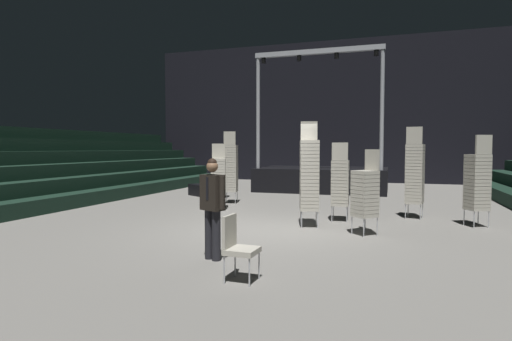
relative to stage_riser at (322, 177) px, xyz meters
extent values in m
cube|color=slate|center=(0.00, -9.53, -0.67)|extent=(22.00, 30.00, 0.10)
cube|color=black|center=(0.00, 5.47, 3.38)|extent=(22.00, 0.30, 8.00)
cube|color=black|center=(-6.88, -8.53, -0.39)|extent=(0.75, 24.00, 0.45)
cube|color=black|center=(-7.62, -8.53, 0.06)|extent=(0.75, 24.00, 0.45)
cube|color=black|center=(-8.38, -8.53, 0.51)|extent=(0.75, 24.00, 0.45)
cube|color=black|center=(0.00, 0.04, -0.10)|extent=(5.63, 3.40, 1.03)
cylinder|color=#9EA0A8|center=(-2.57, -1.41, 2.83)|extent=(0.16, 0.16, 4.84)
cylinder|color=#9EA0A8|center=(2.57, -1.41, 2.83)|extent=(0.16, 0.16, 4.84)
cube|color=#9EA0A8|center=(0.00, -1.41, 5.25)|extent=(5.33, 0.20, 0.20)
cylinder|color=black|center=(-2.32, -1.41, 5.03)|extent=(0.18, 0.18, 0.22)
cylinder|color=black|center=(-0.77, -1.41, 5.03)|extent=(0.18, 0.18, 0.22)
cylinder|color=black|center=(0.77, -1.41, 5.03)|extent=(0.18, 0.18, 0.22)
cylinder|color=black|center=(2.32, -1.41, 5.03)|extent=(0.18, 0.18, 0.22)
cylinder|color=black|center=(0.14, -12.22, -0.19)|extent=(0.15, 0.15, 0.85)
cylinder|color=black|center=(-0.03, -12.15, -0.19)|extent=(0.15, 0.15, 0.85)
cube|color=silver|center=(0.03, -12.24, 0.54)|extent=(0.21, 0.16, 0.60)
cube|color=black|center=(0.05, -12.18, 0.54)|extent=(0.46, 0.37, 0.60)
cube|color=black|center=(0.01, -12.29, 0.61)|extent=(0.06, 0.03, 0.39)
cylinder|color=black|center=(0.27, -12.28, 0.55)|extent=(0.13, 0.13, 0.56)
cylinder|color=black|center=(-0.16, -12.09, 0.55)|extent=(0.13, 0.13, 0.56)
sphere|color=#936B4C|center=(0.05, -12.18, 0.98)|extent=(0.20, 0.20, 0.20)
sphere|color=black|center=(0.05, -12.18, 1.04)|extent=(0.16, 0.16, 0.16)
cylinder|color=#B2B5BA|center=(3.41, -6.37, -0.42)|extent=(0.02, 0.02, 0.40)
cylinder|color=#B2B5BA|center=(3.78, -6.45, -0.42)|extent=(0.02, 0.02, 0.40)
cylinder|color=#B2B5BA|center=(3.33, -6.74, -0.42)|extent=(0.02, 0.02, 0.40)
cylinder|color=#B2B5BA|center=(3.70, -6.82, -0.42)|extent=(0.02, 0.02, 0.40)
cube|color=#B7B2A3|center=(3.55, -6.59, -0.17)|extent=(0.52, 0.52, 0.08)
cube|color=#B7B2A3|center=(3.55, -6.59, -0.09)|extent=(0.52, 0.52, 0.08)
cube|color=#B7B2A3|center=(3.55, -6.59, 0.00)|extent=(0.52, 0.52, 0.08)
cube|color=#B7B2A3|center=(3.55, -6.59, 0.08)|extent=(0.52, 0.52, 0.08)
cube|color=#B7B2A3|center=(3.55, -6.59, 0.17)|extent=(0.52, 0.52, 0.08)
cube|color=#B7B2A3|center=(3.55, -6.59, 0.25)|extent=(0.52, 0.52, 0.08)
cube|color=#B7B2A3|center=(3.55, -6.59, 0.34)|extent=(0.52, 0.52, 0.08)
cube|color=#B7B2A3|center=(3.55, -6.59, 0.42)|extent=(0.52, 0.52, 0.08)
cube|color=#B7B2A3|center=(3.55, -6.59, 0.51)|extent=(0.52, 0.52, 0.08)
cube|color=#B7B2A3|center=(3.55, -6.59, 0.59)|extent=(0.52, 0.52, 0.08)
cube|color=#B7B2A3|center=(3.55, -6.59, 0.68)|extent=(0.52, 0.52, 0.08)
cube|color=#B7B2A3|center=(3.55, -6.59, 0.76)|extent=(0.52, 0.52, 0.08)
cube|color=#B7B2A3|center=(3.55, -6.59, 0.85)|extent=(0.52, 0.52, 0.08)
cube|color=#B7B2A3|center=(3.55, -6.59, 0.93)|extent=(0.52, 0.52, 0.08)
cube|color=#B7B2A3|center=(3.55, -6.59, 1.02)|extent=(0.52, 0.52, 0.08)
cube|color=#B7B2A3|center=(3.55, -6.59, 1.10)|extent=(0.52, 0.52, 0.08)
cube|color=#B7B2A3|center=(3.55, -6.59, 1.19)|extent=(0.52, 0.52, 0.08)
cube|color=#B7B2A3|center=(3.55, -6.59, 1.27)|extent=(0.52, 0.52, 0.08)
cube|color=#B7B2A3|center=(3.55, -6.59, 1.36)|extent=(0.52, 0.52, 0.08)
cube|color=#B7B2A3|center=(3.51, -6.78, 1.63)|extent=(0.41, 0.14, 0.46)
cylinder|color=#B2B5BA|center=(2.40, -9.55, -0.42)|extent=(0.02, 0.02, 0.40)
cylinder|color=#B2B5BA|center=(2.13, -9.29, -0.42)|extent=(0.02, 0.02, 0.40)
cylinder|color=#B2B5BA|center=(2.67, -9.28, -0.42)|extent=(0.02, 0.02, 0.40)
cylinder|color=#B2B5BA|center=(2.40, -9.02, -0.42)|extent=(0.02, 0.02, 0.40)
cube|color=#B7B2A3|center=(2.40, -9.28, -0.17)|extent=(0.62, 0.62, 0.08)
cube|color=#B7B2A3|center=(2.40, -9.28, -0.09)|extent=(0.62, 0.62, 0.08)
cube|color=#B7B2A3|center=(2.40, -9.28, 0.00)|extent=(0.62, 0.62, 0.08)
cube|color=#B7B2A3|center=(2.40, -9.28, 0.08)|extent=(0.62, 0.62, 0.08)
cube|color=#B7B2A3|center=(2.40, -9.28, 0.17)|extent=(0.62, 0.62, 0.08)
cube|color=#B7B2A3|center=(2.40, -9.28, 0.25)|extent=(0.62, 0.62, 0.08)
cube|color=#B7B2A3|center=(2.40, -9.28, 0.34)|extent=(0.62, 0.62, 0.08)
cube|color=#B7B2A3|center=(2.40, -9.28, 0.42)|extent=(0.62, 0.62, 0.08)
cube|color=#B7B2A3|center=(2.40, -9.28, 0.51)|extent=(0.62, 0.62, 0.08)
cube|color=#B7B2A3|center=(2.40, -9.28, 0.59)|extent=(0.62, 0.62, 0.08)
cube|color=#B7B2A3|center=(2.40, -9.28, 0.68)|extent=(0.62, 0.62, 0.08)
cube|color=#B7B2A3|center=(2.40, -9.28, 0.76)|extent=(0.62, 0.62, 0.08)
cube|color=#B7B2A3|center=(2.54, -9.14, 1.03)|extent=(0.32, 0.32, 0.46)
cylinder|color=#B2B5BA|center=(-2.56, -5.08, -0.42)|extent=(0.02, 0.02, 0.40)
cylinder|color=#B2B5BA|center=(-2.19, -5.01, -0.42)|extent=(0.02, 0.02, 0.40)
cylinder|color=#B2B5BA|center=(-2.49, -5.45, -0.42)|extent=(0.02, 0.02, 0.40)
cylinder|color=#B2B5BA|center=(-2.12, -5.38, -0.42)|extent=(0.02, 0.02, 0.40)
cube|color=#B7B2A3|center=(-2.34, -5.23, -0.17)|extent=(0.51, 0.51, 0.08)
cube|color=#B7B2A3|center=(-2.34, -5.23, -0.09)|extent=(0.51, 0.51, 0.08)
cube|color=#B7B2A3|center=(-2.34, -5.23, 0.00)|extent=(0.51, 0.51, 0.08)
cube|color=#B7B2A3|center=(-2.34, -5.23, 0.08)|extent=(0.51, 0.51, 0.08)
cube|color=#B7B2A3|center=(-2.34, -5.23, 0.17)|extent=(0.51, 0.51, 0.08)
cube|color=#B7B2A3|center=(-2.34, -5.23, 0.25)|extent=(0.51, 0.51, 0.08)
cube|color=#B7B2A3|center=(-2.34, -5.23, 0.34)|extent=(0.51, 0.51, 0.08)
cube|color=#B7B2A3|center=(-2.34, -5.23, 0.42)|extent=(0.51, 0.51, 0.08)
cube|color=#B7B2A3|center=(-2.34, -5.23, 0.51)|extent=(0.51, 0.51, 0.08)
cube|color=#B7B2A3|center=(-2.34, -5.23, 0.59)|extent=(0.51, 0.51, 0.08)
cube|color=#B7B2A3|center=(-2.34, -5.23, 0.68)|extent=(0.51, 0.51, 0.08)
cube|color=#B7B2A3|center=(-2.34, -5.23, 0.76)|extent=(0.51, 0.51, 0.08)
cube|color=#B7B2A3|center=(-2.34, -5.23, 0.85)|extent=(0.51, 0.51, 0.08)
cube|color=#B7B2A3|center=(-2.34, -5.23, 0.93)|extent=(0.51, 0.51, 0.08)
cube|color=#B7B2A3|center=(-2.34, -5.23, 1.02)|extent=(0.51, 0.51, 0.08)
cube|color=#B7B2A3|center=(-2.34, -5.23, 1.10)|extent=(0.51, 0.51, 0.08)
cube|color=#B7B2A3|center=(-2.34, -5.23, 1.19)|extent=(0.51, 0.51, 0.08)
cube|color=#B7B2A3|center=(-2.34, -5.23, 1.27)|extent=(0.51, 0.51, 0.08)
cube|color=#B7B2A3|center=(-2.34, -5.23, 1.36)|extent=(0.51, 0.51, 0.08)
cube|color=#B7B2A3|center=(-2.30, -5.42, 1.63)|extent=(0.41, 0.12, 0.46)
cylinder|color=#B2B5BA|center=(4.67, -7.34, -0.42)|extent=(0.02, 0.02, 0.40)
cylinder|color=#B2B5BA|center=(5.02, -7.18, -0.42)|extent=(0.02, 0.02, 0.40)
cylinder|color=#B2B5BA|center=(4.84, -7.68, -0.42)|extent=(0.02, 0.02, 0.40)
cylinder|color=#B2B5BA|center=(5.18, -7.52, -0.42)|extent=(0.02, 0.02, 0.40)
cube|color=#B7B2A3|center=(4.93, -7.43, -0.17)|extent=(0.59, 0.59, 0.08)
cube|color=#B7B2A3|center=(4.93, -7.43, -0.09)|extent=(0.59, 0.59, 0.08)
cube|color=#B7B2A3|center=(4.93, -7.43, 0.00)|extent=(0.59, 0.59, 0.08)
cube|color=#B7B2A3|center=(4.93, -7.43, 0.08)|extent=(0.59, 0.59, 0.08)
cube|color=#B7B2A3|center=(4.93, -7.43, 0.17)|extent=(0.59, 0.59, 0.08)
cube|color=#B7B2A3|center=(4.93, -7.43, 0.25)|extent=(0.59, 0.59, 0.08)
cube|color=#B7B2A3|center=(4.93, -7.43, 0.34)|extent=(0.59, 0.59, 0.08)
cube|color=#B7B2A3|center=(4.93, -7.43, 0.42)|extent=(0.59, 0.59, 0.08)
cube|color=#B7B2A3|center=(4.93, -7.43, 0.51)|extent=(0.59, 0.59, 0.08)
cube|color=#B7B2A3|center=(4.93, -7.43, 0.59)|extent=(0.59, 0.59, 0.08)
cube|color=#B7B2A3|center=(4.93, -7.43, 0.68)|extent=(0.59, 0.59, 0.08)
cube|color=#B7B2A3|center=(4.93, -7.43, 0.76)|extent=(0.59, 0.59, 0.08)
cube|color=#B7B2A3|center=(4.93, -7.43, 0.85)|extent=(0.59, 0.59, 0.08)
cube|color=#B7B2A3|center=(4.93, -7.43, 0.93)|extent=(0.59, 0.59, 0.08)
cube|color=#B7B2A3|center=(4.93, -7.43, 1.02)|extent=(0.59, 0.59, 0.08)
cube|color=#B7B2A3|center=(4.93, -7.43, 1.10)|extent=(0.59, 0.59, 0.08)
cube|color=#B7B2A3|center=(5.01, -7.61, 1.37)|extent=(0.39, 0.22, 0.46)
cylinder|color=#B2B5BA|center=(-1.91, -6.87, -0.42)|extent=(0.02, 0.02, 0.40)
cylinder|color=#B2B5BA|center=(-2.27, -7.00, -0.42)|extent=(0.02, 0.02, 0.40)
cylinder|color=#B2B5BA|center=(-2.04, -6.51, -0.42)|extent=(0.02, 0.02, 0.40)
cylinder|color=#B2B5BA|center=(-2.40, -6.64, -0.42)|extent=(0.02, 0.02, 0.40)
cube|color=#B7B2A3|center=(-2.16, -6.76, -0.17)|extent=(0.57, 0.57, 0.08)
cube|color=#B7B2A3|center=(-2.16, -6.76, -0.09)|extent=(0.57, 0.57, 0.08)
cube|color=#B7B2A3|center=(-2.16, -6.76, 0.00)|extent=(0.57, 0.57, 0.08)
cube|color=#B7B2A3|center=(-2.16, -6.76, 0.08)|extent=(0.57, 0.57, 0.08)
cube|color=#B7B2A3|center=(-2.16, -6.76, 0.17)|extent=(0.57, 0.57, 0.08)
cube|color=#B7B2A3|center=(-2.16, -6.76, 0.25)|extent=(0.57, 0.57, 0.08)
cube|color=#B7B2A3|center=(-2.16, -6.76, 0.34)|extent=(0.57, 0.57, 0.08)
cube|color=#B7B2A3|center=(-2.16, -6.76, 0.42)|extent=(0.57, 0.57, 0.08)
cube|color=#B7B2A3|center=(-2.16, -6.76, 0.51)|extent=(0.57, 0.57, 0.08)
cube|color=#B7B2A3|center=(-2.16, -6.76, 0.59)|extent=(0.57, 0.57, 0.08)
cube|color=#B7B2A3|center=(-2.16, -6.76, 0.68)|extent=(0.57, 0.57, 0.08)
cube|color=#B7B2A3|center=(-2.16, -6.76, 0.76)|extent=(0.57, 0.57, 0.08)
cube|color=#B7B2A3|center=(-2.16, -6.76, 0.85)|extent=(0.57, 0.57, 0.08)
cube|color=#B7B2A3|center=(-2.16, -6.76, 0.93)|extent=(0.57, 0.57, 0.08)
cube|color=#B7B2A3|center=(-2.22, -6.57, 1.20)|extent=(0.40, 0.19, 0.46)
cylinder|color=#B2B5BA|center=(1.30, -8.86, -0.42)|extent=(0.02, 0.02, 0.40)
cylinder|color=#B2B5BA|center=(0.93, -8.95, -0.42)|extent=(0.02, 0.02, 0.40)
cylinder|color=#B2B5BA|center=(1.20, -8.49, -0.42)|extent=(0.02, 0.02, 0.40)
cylinder|color=#B2B5BA|center=(0.83, -8.59, -0.42)|extent=(0.02, 0.02, 0.40)
cube|color=#B7B2A3|center=(1.06, -8.72, -0.17)|extent=(0.54, 0.54, 0.08)
cube|color=#B7B2A3|center=(1.06, -8.72, -0.09)|extent=(0.54, 0.54, 0.08)
cube|color=#B7B2A3|center=(1.06, -8.72, 0.00)|extent=(0.54, 0.54, 0.08)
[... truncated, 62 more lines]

